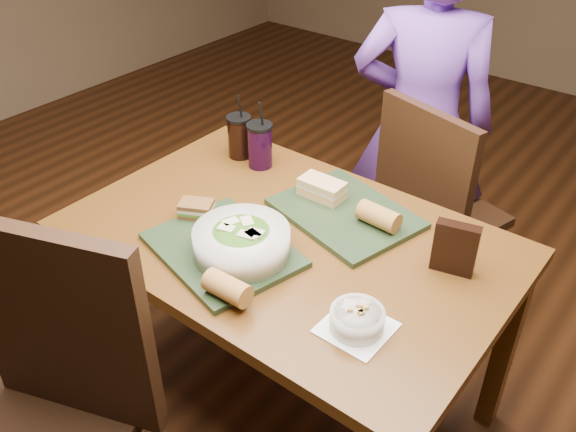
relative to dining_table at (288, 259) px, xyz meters
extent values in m
plane|color=#381C0B|center=(0.00, 0.00, -0.66)|extent=(6.00, 6.00, 0.00)
cube|color=#533110|center=(-0.60, -0.38, -0.30)|extent=(0.06, 0.06, 0.71)
cube|color=#533110|center=(-0.60, 0.38, -0.30)|extent=(0.06, 0.06, 0.71)
cube|color=#533110|center=(0.60, 0.38, -0.30)|extent=(0.06, 0.06, 0.71)
cube|color=#533110|center=(0.00, 0.00, 0.07)|extent=(1.30, 0.85, 0.04)
cube|color=black|center=(-0.15, -0.67, 0.14)|extent=(0.45, 0.20, 0.56)
cube|color=black|center=(0.13, 0.79, -0.21)|extent=(0.52, 0.52, 0.04)
cube|color=black|center=(0.13, 0.60, 0.07)|extent=(0.42, 0.16, 0.50)
cube|color=black|center=(-0.05, 0.61, -0.44)|extent=(0.04, 0.04, 0.43)
cube|color=black|center=(0.32, 0.61, -0.44)|extent=(0.04, 0.04, 0.43)
cube|color=black|center=(-0.05, 0.97, -0.44)|extent=(0.04, 0.04, 0.43)
cube|color=black|center=(0.32, 0.97, -0.44)|extent=(0.04, 0.04, 0.43)
imported|color=#6B3BA2|center=(-0.02, 0.86, 0.11)|extent=(0.66, 0.55, 1.53)
cube|color=#1E2E19|center=(-0.10, -0.18, 0.10)|extent=(0.48, 0.41, 0.02)
cube|color=#1E2E19|center=(0.08, 0.19, 0.10)|extent=(0.49, 0.41, 0.02)
cylinder|color=silver|center=(-0.03, -0.17, 0.15)|extent=(0.27, 0.27, 0.08)
ellipsoid|color=#427219|center=(-0.03, -0.17, 0.16)|extent=(0.22, 0.22, 0.07)
cube|color=beige|center=(0.00, -0.18, 0.19)|extent=(0.05, 0.04, 0.01)
cube|color=beige|center=(0.01, -0.17, 0.19)|extent=(0.05, 0.04, 0.01)
cube|color=beige|center=(-0.07, -0.19, 0.19)|extent=(0.05, 0.04, 0.01)
cube|color=beige|center=(0.01, -0.16, 0.19)|extent=(0.05, 0.04, 0.01)
cube|color=beige|center=(-0.08, -0.16, 0.19)|extent=(0.05, 0.05, 0.01)
cube|color=beige|center=(-0.04, -0.13, 0.19)|extent=(0.06, 0.05, 0.01)
cube|color=white|center=(0.37, -0.20, 0.09)|extent=(0.16, 0.16, 0.00)
cylinder|color=silver|center=(0.37, -0.20, 0.12)|extent=(0.13, 0.13, 0.05)
cylinder|color=black|center=(0.37, -0.20, 0.14)|extent=(0.12, 0.12, 0.01)
cube|color=#B28947|center=(0.38, -0.20, 0.15)|extent=(0.02, 0.02, 0.01)
cube|color=#B28947|center=(0.36, -0.18, 0.15)|extent=(0.02, 0.02, 0.01)
cube|color=#B28947|center=(0.38, -0.20, 0.15)|extent=(0.02, 0.02, 0.01)
cube|color=#B28947|center=(0.35, -0.21, 0.15)|extent=(0.02, 0.02, 0.01)
cube|color=#B28947|center=(0.38, -0.18, 0.15)|extent=(0.02, 0.02, 0.01)
cube|color=#593819|center=(-0.27, -0.11, 0.12)|extent=(0.12, 0.11, 0.01)
cube|color=#3F721E|center=(-0.27, -0.11, 0.13)|extent=(0.12, 0.11, 0.01)
cube|color=beige|center=(-0.27, -0.11, 0.14)|extent=(0.12, 0.11, 0.01)
cube|color=#593819|center=(-0.27, -0.11, 0.15)|extent=(0.12, 0.11, 0.01)
cube|color=tan|center=(-0.03, 0.22, 0.12)|extent=(0.15, 0.08, 0.02)
cube|color=orange|center=(-0.03, 0.22, 0.13)|extent=(0.15, 0.08, 0.01)
cube|color=beige|center=(-0.03, 0.22, 0.14)|extent=(0.15, 0.08, 0.01)
cube|color=tan|center=(-0.03, 0.22, 0.16)|extent=(0.15, 0.08, 0.02)
cylinder|color=#AD7533|center=(0.06, -0.32, 0.14)|extent=(0.13, 0.07, 0.06)
cylinder|color=#AD7533|center=(0.19, 0.19, 0.14)|extent=(0.13, 0.07, 0.06)
cylinder|color=black|center=(-0.44, 0.28, 0.16)|extent=(0.08, 0.08, 0.15)
cylinder|color=black|center=(-0.44, 0.28, 0.24)|extent=(0.09, 0.09, 0.01)
cylinder|color=black|center=(-0.43, 0.28, 0.28)|extent=(0.01, 0.02, 0.09)
cylinder|color=black|center=(-0.34, 0.27, 0.17)|extent=(0.09, 0.09, 0.15)
cylinder|color=black|center=(-0.34, 0.27, 0.25)|extent=(0.09, 0.09, 0.01)
cylinder|color=black|center=(-0.33, 0.27, 0.29)|extent=(0.01, 0.02, 0.10)
cube|color=black|center=(0.45, 0.15, 0.17)|extent=(0.12, 0.06, 0.15)
camera|label=1|loc=(0.90, -1.15, 1.17)|focal=38.00mm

